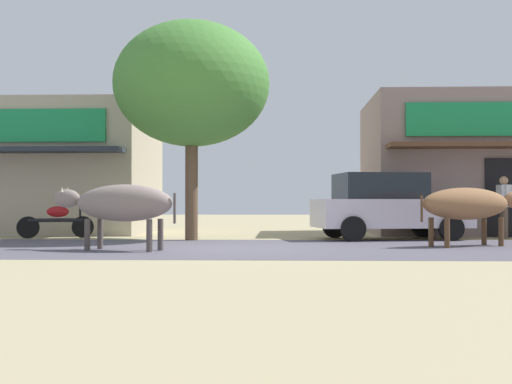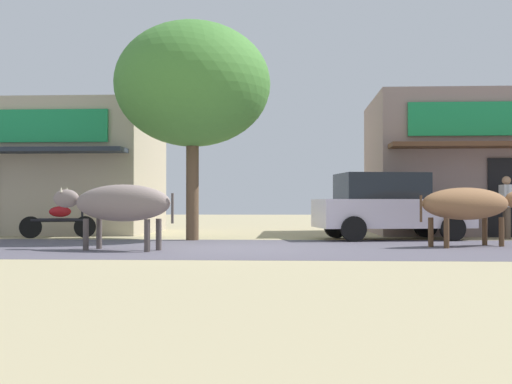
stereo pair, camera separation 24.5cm
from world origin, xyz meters
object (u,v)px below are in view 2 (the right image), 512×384
(parked_motorcycle, at_px, (59,220))
(cow_near_brown, at_px, (119,204))
(parked_hatchback_car, at_px, (388,206))
(cow_far_dark, at_px, (469,204))
(pedestrian_by_shop, at_px, (507,202))
(roadside_tree, at_px, (193,85))

(parked_motorcycle, height_order, cow_near_brown, cow_near_brown)
(parked_hatchback_car, bearing_deg, parked_motorcycle, 178.00)
(parked_hatchback_car, height_order, cow_far_dark, parked_hatchback_car)
(parked_motorcycle, height_order, cow_far_dark, cow_far_dark)
(cow_far_dark, bearing_deg, cow_near_brown, -168.08)
(parked_hatchback_car, relative_size, pedestrian_by_shop, 2.50)
(cow_near_brown, bearing_deg, cow_far_dark, 11.92)
(parked_motorcycle, relative_size, cow_near_brown, 0.72)
(pedestrian_by_shop, bearing_deg, parked_hatchback_car, -170.68)
(cow_near_brown, bearing_deg, parked_motorcycle, 121.39)
(parked_hatchback_car, bearing_deg, pedestrian_by_shop, 9.32)
(cow_far_dark, relative_size, pedestrian_by_shop, 1.66)
(cow_far_dark, xyz_separation_m, pedestrian_by_shop, (1.77, 3.22, 0.05))
(roadside_tree, relative_size, cow_far_dark, 2.02)
(parked_hatchback_car, distance_m, cow_near_brown, 7.06)
(roadside_tree, xyz_separation_m, parked_motorcycle, (-3.60, 0.84, -3.34))
(parked_motorcycle, bearing_deg, cow_near_brown, -58.61)
(parked_hatchback_car, bearing_deg, cow_far_dark, -64.88)
(parked_hatchback_car, xyz_separation_m, cow_far_dark, (1.27, -2.72, 0.04))
(parked_motorcycle, height_order, pedestrian_by_shop, pedestrian_by_shop)
(cow_far_dark, bearing_deg, pedestrian_by_shop, 61.23)
(pedestrian_by_shop, bearing_deg, parked_motorcycle, -178.98)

